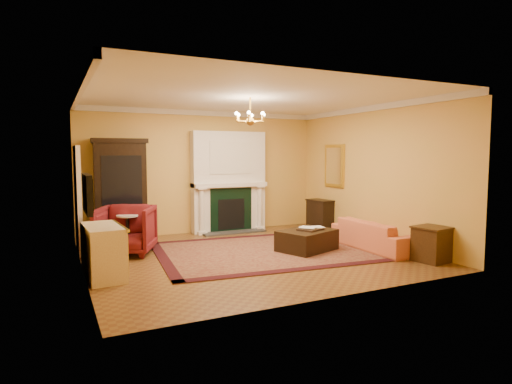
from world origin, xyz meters
TOP-DOWN VIEW (x-y plane):
  - floor at (0.00, 0.00)m, footprint 6.00×5.50m
  - ceiling at (0.00, 0.00)m, footprint 6.00×5.50m
  - wall_back at (0.00, 2.76)m, footprint 6.00×0.02m
  - wall_front at (0.00, -2.76)m, footprint 6.00×0.02m
  - wall_left at (-3.01, 0.00)m, footprint 0.02×5.50m
  - wall_right at (3.01, 0.00)m, footprint 0.02×5.50m
  - fireplace at (0.60, 2.57)m, footprint 1.90×0.70m
  - crown_molding at (0.00, 0.96)m, footprint 6.00×5.50m
  - doorway at (-2.95, 1.70)m, footprint 0.08×1.05m
  - tv_panel at (-2.95, -0.60)m, footprint 0.09×0.95m
  - gilt_mirror at (2.97, 1.40)m, footprint 0.06×0.76m
  - chandelier at (-0.00, 0.00)m, footprint 0.63×0.55m
  - oriental_rug at (0.41, 0.13)m, footprint 4.54×3.58m
  - china_cabinet at (-2.04, 2.49)m, footprint 1.12×0.56m
  - wingback_armchair at (-2.16, 1.07)m, footprint 1.31×1.27m
  - pedestal_table at (-2.10, 1.22)m, footprint 0.42×0.42m
  - commode at (-2.73, -0.39)m, footprint 0.59×1.14m
  - coral_sofa at (2.52, -0.66)m, footprint 0.63×2.03m
  - end_table at (2.72, -1.91)m, footprint 0.60×0.60m
  - console_table at (2.78, 1.72)m, footprint 0.46×0.71m
  - leather_ottoman at (1.15, -0.21)m, footprint 1.30×1.12m
  - ottoman_tray at (1.22, -0.22)m, footprint 0.58×0.53m
  - book_a at (1.09, -0.28)m, footprint 0.21×0.17m
  - book_b at (1.32, -0.20)m, footprint 0.20×0.05m
  - topiary_left at (-0.17, 2.53)m, footprint 0.16×0.16m
  - topiary_right at (1.33, 2.53)m, footprint 0.17×0.17m

SIDE VIEW (x-z plane):
  - floor at x=0.00m, z-range -0.02..0.00m
  - oriental_rug at x=0.41m, z-range 0.00..0.02m
  - leather_ottoman at x=1.15m, z-range 0.02..0.42m
  - end_table at x=2.72m, z-range 0.00..0.61m
  - console_table at x=2.78m, z-range 0.00..0.75m
  - coral_sofa at x=2.52m, z-range 0.00..0.79m
  - commode at x=-2.73m, z-range 0.00..0.83m
  - pedestal_table at x=-2.10m, z-range 0.06..0.81m
  - ottoman_tray at x=1.22m, z-range 0.42..0.46m
  - wingback_armchair at x=-2.16m, z-range 0.00..1.04m
  - book_b at x=1.32m, z-range 0.46..0.72m
  - book_a at x=1.09m, z-range 0.46..0.77m
  - doorway at x=-2.95m, z-range 0.00..2.10m
  - china_cabinet at x=-2.04m, z-range 0.00..2.18m
  - fireplace at x=0.60m, z-range -0.06..2.44m
  - tv_panel at x=-2.95m, z-range 1.06..1.64m
  - topiary_left at x=-0.17m, z-range 1.25..1.69m
  - topiary_right at x=1.33m, z-range 1.25..1.70m
  - wall_back at x=0.00m, z-range 0.00..3.00m
  - wall_front at x=0.00m, z-range 0.00..3.00m
  - wall_left at x=-3.01m, z-range 0.00..3.00m
  - wall_right at x=3.01m, z-range 0.00..3.00m
  - gilt_mirror at x=2.97m, z-range 1.12..2.17m
  - chandelier at x=0.00m, z-range 2.34..2.87m
  - crown_molding at x=0.00m, z-range 2.88..3.00m
  - ceiling at x=0.00m, z-range 3.00..3.02m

